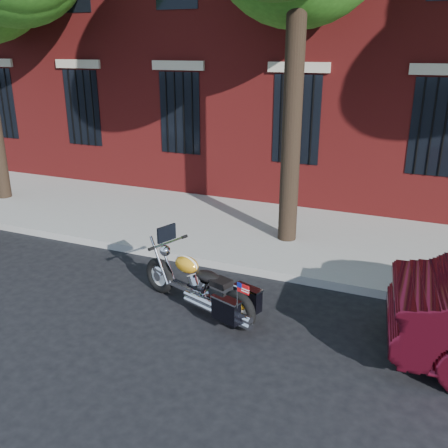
% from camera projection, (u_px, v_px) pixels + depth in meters
% --- Properties ---
extents(ground, '(120.00, 120.00, 0.00)m').
position_uv_depth(ground, '(201.00, 305.00, 7.71)').
color(ground, black).
rests_on(ground, ground).
extents(curb, '(40.00, 0.16, 0.15)m').
position_uv_depth(curb, '(235.00, 267.00, 8.88)').
color(curb, gray).
rests_on(curb, ground).
extents(sidewalk, '(40.00, 3.60, 0.15)m').
position_uv_depth(sidewalk, '(269.00, 233.00, 10.51)').
color(sidewalk, gray).
rests_on(sidewalk, ground).
extents(motorcycle, '(2.19, 1.18, 1.20)m').
position_uv_depth(motorcycle, '(202.00, 288.00, 7.36)').
color(motorcycle, black).
rests_on(motorcycle, ground).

